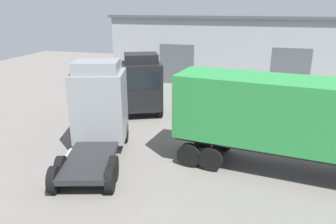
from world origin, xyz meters
TOP-DOWN VIEW (x-y plane):
  - ground_plane at (0.00, 0.00)m, footprint 60.00×60.00m
  - warehouse_building at (0.00, 18.11)m, footprint 22.77×8.74m
  - tractor_unit_black at (-5.16, 5.22)m, footprint 5.02×7.20m
  - container_trailer_green at (3.96, -1.09)m, footprint 10.60×3.86m
  - tractor_unit_grey at (-5.16, -1.05)m, footprint 4.07×6.53m
  - oil_drum at (-7.84, 1.75)m, footprint 0.58×0.58m
  - traffic_cone at (-6.54, 1.71)m, footprint 0.40×0.40m

SIDE VIEW (x-z plane):
  - ground_plane at x=0.00m, z-range 0.00..0.00m
  - traffic_cone at x=-6.54m, z-range -0.02..0.53m
  - oil_drum at x=-7.84m, z-range 0.00..0.88m
  - tractor_unit_black at x=-5.16m, z-range -0.13..3.92m
  - tractor_unit_grey at x=-5.16m, z-range -0.12..4.39m
  - container_trailer_green at x=3.96m, z-range 0.55..4.72m
  - warehouse_building at x=0.00m, z-range 0.01..6.11m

